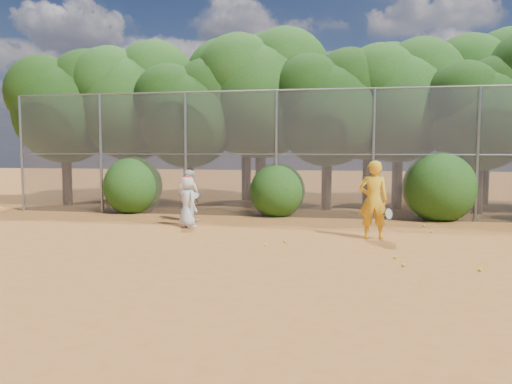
# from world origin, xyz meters

# --- Properties ---
(ground) EXTENTS (80.00, 80.00, 0.00)m
(ground) POSITION_xyz_m (0.00, 0.00, 0.00)
(ground) COLOR #9D5923
(ground) RESTS_ON ground
(fence_back) EXTENTS (20.05, 0.09, 4.03)m
(fence_back) POSITION_xyz_m (-0.12, 6.00, 2.05)
(fence_back) COLOR gray
(fence_back) RESTS_ON ground
(tree_0) EXTENTS (4.38, 3.81, 6.00)m
(tree_0) POSITION_xyz_m (-9.44, 8.04, 3.93)
(tree_0) COLOR black
(tree_0) RESTS_ON ground
(tree_1) EXTENTS (4.64, 4.03, 6.35)m
(tree_1) POSITION_xyz_m (-6.94, 8.54, 4.16)
(tree_1) COLOR black
(tree_1) RESTS_ON ground
(tree_2) EXTENTS (3.99, 3.47, 5.47)m
(tree_2) POSITION_xyz_m (-4.45, 7.83, 3.58)
(tree_2) COLOR black
(tree_2) RESTS_ON ground
(tree_3) EXTENTS (4.89, 4.26, 6.70)m
(tree_3) POSITION_xyz_m (-1.94, 8.84, 4.40)
(tree_3) COLOR black
(tree_3) RESTS_ON ground
(tree_4) EXTENTS (4.19, 3.64, 5.73)m
(tree_4) POSITION_xyz_m (0.55, 8.24, 3.76)
(tree_4) COLOR black
(tree_4) RESTS_ON ground
(tree_5) EXTENTS (4.51, 3.92, 6.17)m
(tree_5) POSITION_xyz_m (3.06, 9.04, 4.05)
(tree_5) COLOR black
(tree_5) RESTS_ON ground
(tree_6) EXTENTS (3.86, 3.36, 5.29)m
(tree_6) POSITION_xyz_m (5.55, 8.03, 3.47)
(tree_6) COLOR black
(tree_6) RESTS_ON ground
(tree_9) EXTENTS (4.83, 4.20, 6.62)m
(tree_9) POSITION_xyz_m (-7.94, 10.84, 4.34)
(tree_9) COLOR black
(tree_9) RESTS_ON ground
(tree_10) EXTENTS (5.15, 4.48, 7.06)m
(tree_10) POSITION_xyz_m (-2.93, 11.05, 4.63)
(tree_10) COLOR black
(tree_10) RESTS_ON ground
(tree_11) EXTENTS (4.64, 4.03, 6.35)m
(tree_11) POSITION_xyz_m (2.06, 10.64, 4.16)
(tree_11) COLOR black
(tree_11) RESTS_ON ground
(tree_12) EXTENTS (5.02, 4.37, 6.88)m
(tree_12) POSITION_xyz_m (6.56, 11.24, 4.51)
(tree_12) COLOR black
(tree_12) RESTS_ON ground
(bush_0) EXTENTS (2.00, 2.00, 2.00)m
(bush_0) POSITION_xyz_m (-6.00, 6.30, 1.00)
(bush_0) COLOR #1C4611
(bush_0) RESTS_ON ground
(bush_1) EXTENTS (1.80, 1.80, 1.80)m
(bush_1) POSITION_xyz_m (-1.00, 6.30, 0.90)
(bush_1) COLOR #1C4611
(bush_1) RESTS_ON ground
(bush_2) EXTENTS (2.20, 2.20, 2.20)m
(bush_2) POSITION_xyz_m (4.00, 6.30, 1.10)
(bush_2) COLOR #1C4611
(bush_2) RESTS_ON ground
(player_yellow) EXTENTS (0.84, 0.59, 1.90)m
(player_yellow) POSITION_xyz_m (1.86, 2.55, 0.95)
(player_yellow) COLOR gold
(player_yellow) RESTS_ON ground
(player_teen) EXTENTS (0.82, 0.81, 1.45)m
(player_teen) POSITION_xyz_m (-3.11, 3.47, 0.72)
(player_teen) COLOR silver
(player_teen) RESTS_ON ground
(player_white) EXTENTS (0.90, 0.81, 1.55)m
(player_white) POSITION_xyz_m (-3.47, 4.67, 0.77)
(player_white) COLOR white
(player_white) RESTS_ON ground
(ball_0) EXTENTS (0.07, 0.07, 0.07)m
(ball_0) POSITION_xyz_m (2.20, 0.39, 0.03)
(ball_0) COLOR #ADD526
(ball_0) RESTS_ON ground
(ball_1) EXTENTS (0.07, 0.07, 0.07)m
(ball_1) POSITION_xyz_m (3.40, 3.68, 0.03)
(ball_1) COLOR #ADD526
(ball_1) RESTS_ON ground
(ball_2) EXTENTS (0.07, 0.07, 0.07)m
(ball_2) POSITION_xyz_m (2.29, -0.27, 0.03)
(ball_2) COLOR #ADD526
(ball_2) RESTS_ON ground
(ball_3) EXTENTS (0.07, 0.07, 0.07)m
(ball_3) POSITION_xyz_m (3.59, -0.39, 0.03)
(ball_3) COLOR #ADD526
(ball_3) RESTS_ON ground
(ball_4) EXTENTS (0.07, 0.07, 0.07)m
(ball_4) POSITION_xyz_m (-0.54, 1.19, 0.03)
(ball_4) COLOR #ADD526
(ball_4) RESTS_ON ground
(ball_5) EXTENTS (0.07, 0.07, 0.07)m
(ball_5) POSITION_xyz_m (3.36, 4.77, 0.03)
(ball_5) COLOR #ADD526
(ball_5) RESTS_ON ground
(ball_6) EXTENTS (0.07, 0.07, 0.07)m
(ball_6) POSITION_xyz_m (-0.17, 1.66, 0.03)
(ball_6) COLOR #ADD526
(ball_6) RESTS_ON ground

